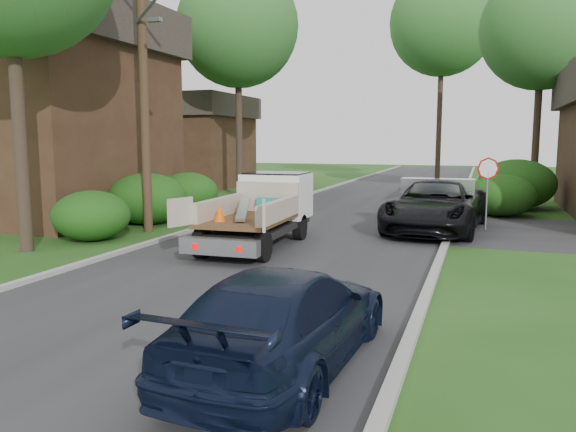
# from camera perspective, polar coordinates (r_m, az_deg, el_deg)

# --- Properties ---
(ground) EXTENTS (120.00, 120.00, 0.00)m
(ground) POSITION_cam_1_polar(r_m,az_deg,el_deg) (12.51, -5.23, -6.42)
(ground) COLOR #1F4B15
(ground) RESTS_ON ground
(road) EXTENTS (8.00, 90.00, 0.02)m
(road) POSITION_cam_1_polar(r_m,az_deg,el_deg) (21.85, 5.63, -0.33)
(road) COLOR #28282B
(road) RESTS_ON ground
(curb_left) EXTENTS (0.20, 90.00, 0.12)m
(curb_left) POSITION_cam_1_polar(r_m,az_deg,el_deg) (23.13, -4.29, 0.27)
(curb_left) COLOR #9E9E99
(curb_left) RESTS_ON ground
(curb_right) EXTENTS (0.20, 90.00, 0.12)m
(curb_right) POSITION_cam_1_polar(r_m,az_deg,el_deg) (21.27, 16.43, -0.68)
(curb_right) COLOR #9E9E99
(curb_right) RESTS_ON ground
(stop_sign) EXTENTS (0.71, 0.32, 2.48)m
(stop_sign) POSITION_cam_1_polar(r_m,az_deg,el_deg) (20.08, 19.62, 3.64)
(stop_sign) COLOR slate
(stop_sign) RESTS_ON ground
(utility_pole) EXTENTS (2.42, 1.25, 10.00)m
(utility_pole) POSITION_cam_1_polar(r_m,az_deg,el_deg) (19.28, -14.47, 13.80)
(utility_pole) COLOR #382619
(utility_pole) RESTS_ON ground
(house_left_near) EXTENTS (9.72, 8.64, 8.40)m
(house_left_near) POSITION_cam_1_polar(r_m,az_deg,el_deg) (24.84, -24.57, 9.87)
(house_left_near) COLOR #392317
(house_left_near) RESTS_ON ground
(house_left_far) EXTENTS (7.56, 7.56, 6.00)m
(house_left_far) POSITION_cam_1_polar(r_m,az_deg,el_deg) (37.88, -10.24, 7.60)
(house_left_far) COLOR #392317
(house_left_far) RESTS_ON ground
(hedge_left_a) EXTENTS (2.34, 2.34, 1.53)m
(hedge_left_a) POSITION_cam_1_polar(r_m,az_deg,el_deg) (18.12, -19.36, 0.04)
(hedge_left_a) COLOR #123F0E
(hedge_left_a) RESTS_ON ground
(hedge_left_b) EXTENTS (2.86, 2.86, 1.87)m
(hedge_left_b) POSITION_cam_1_polar(r_m,az_deg,el_deg) (21.10, -14.12, 1.73)
(hedge_left_b) COLOR #123F0E
(hedge_left_b) RESTS_ON ground
(hedge_left_c) EXTENTS (2.60, 2.60, 1.70)m
(hedge_left_c) POSITION_cam_1_polar(r_m,az_deg,el_deg) (24.24, -10.18, 2.39)
(hedge_left_c) COLOR #123F0E
(hedge_left_c) RESTS_ON ground
(hedge_right_a) EXTENTS (2.60, 2.60, 1.70)m
(hedge_right_a) POSITION_cam_1_polar(r_m,az_deg,el_deg) (24.15, 20.89, 1.99)
(hedge_right_a) COLOR #123F0E
(hedge_right_a) RESTS_ON ground
(hedge_right_b) EXTENTS (3.38, 3.38, 2.21)m
(hedge_right_b) POSITION_cam_1_polar(r_m,az_deg,el_deg) (27.15, 22.22, 3.04)
(hedge_right_b) COLOR #123F0E
(hedge_right_b) RESTS_ON ground
(tree_left_far) EXTENTS (6.40, 6.40, 12.20)m
(tree_left_far) POSITION_cam_1_polar(r_m,az_deg,el_deg) (31.28, -5.12, 18.62)
(tree_left_far) COLOR #2D2119
(tree_left_far) RESTS_ON ground
(tree_right_far) EXTENTS (6.00, 6.00, 11.50)m
(tree_right_far) POSITION_cam_1_polar(r_m,az_deg,el_deg) (31.61, 24.43, 16.94)
(tree_right_far) COLOR #2D2119
(tree_right_far) RESTS_ON ground
(tree_left_back) EXTENTS (6.00, 6.00, 12.00)m
(tree_left_back) POSITION_cam_1_polar(r_m,az_deg,el_deg) (31.23, -19.90, 18.21)
(tree_left_back) COLOR #2D2119
(tree_left_back) RESTS_ON ground
(tree_center_far) EXTENTS (7.20, 7.20, 14.60)m
(tree_center_far) POSITION_cam_1_polar(r_m,az_deg,el_deg) (41.91, 15.44, 18.35)
(tree_center_far) COLOR #2D2119
(tree_center_far) RESTS_ON ground
(flatbed_truck) EXTENTS (2.54, 5.47, 2.05)m
(flatbed_truck) POSITION_cam_1_polar(r_m,az_deg,el_deg) (16.68, -2.26, 1.05)
(flatbed_truck) COLOR black
(flatbed_truck) RESTS_ON ground
(black_pickup) EXTENTS (3.39, 6.40, 1.71)m
(black_pickup) POSITION_cam_1_polar(r_m,az_deg,el_deg) (19.51, 14.81, 1.01)
(black_pickup) COLOR black
(black_pickup) RESTS_ON ground
(navy_suv) EXTENTS (2.14, 4.79, 1.36)m
(navy_suv) POSITION_cam_1_polar(r_m,az_deg,el_deg) (7.65, -0.37, -10.30)
(navy_suv) COLOR black
(navy_suv) RESTS_ON ground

